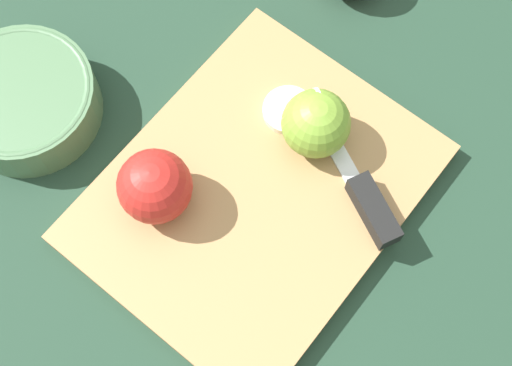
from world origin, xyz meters
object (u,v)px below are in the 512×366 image
Objects in this scene: apple_half_right at (317,124)px; knife at (369,204)px; apple_half_left at (155,186)px; bowl at (24,100)px.

apple_half_right is 0.45× the size of knife.
apple_half_right is (0.15, -0.06, -0.00)m from apple_half_left.
knife is at bearing -98.70° from apple_half_left.
apple_half_left is 0.17m from bowl.
apple_half_right is 0.29m from bowl.
apple_half_right is at bearing -51.75° from bowl.
knife is (-0.01, -0.08, -0.02)m from apple_half_right.
apple_half_right reaches higher than knife.
apple_half_left is at bearing 62.42° from knife.
knife is 0.35m from bowl.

